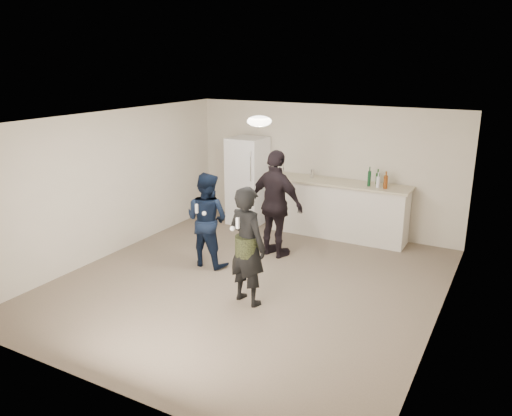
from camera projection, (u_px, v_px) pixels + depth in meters
The scene contains 21 objects.
floor at pixel (250, 282), 7.73m from camera, with size 6.00×6.00×0.00m, color #6B5B4C.
ceiling at pixel (249, 120), 7.02m from camera, with size 6.00×6.00×0.00m, color silver.
wall_back at pixel (323, 168), 9.90m from camera, with size 6.00×6.00×0.00m, color beige.
wall_front at pixel (99, 280), 4.85m from camera, with size 6.00×6.00×0.00m, color beige.
wall_left at pixel (111, 184), 8.64m from camera, with size 6.00×6.00×0.00m, color beige.
wall_right at pixel (445, 235), 6.11m from camera, with size 6.00×6.00×0.00m, color beige.
counter at pixel (338, 210), 9.62m from camera, with size 2.60×0.56×1.05m, color silver.
counter_top at pixel (340, 183), 9.46m from camera, with size 2.68×0.64×0.04m, color #C3B997.
fridge at pixel (248, 181), 10.36m from camera, with size 0.70×0.70×1.80m, color white.
fridge_handle at pixel (251, 166), 9.80m from camera, with size 0.02×0.02×0.60m, color #BCBBC0.
ceiling_dome at pixel (259, 121), 7.29m from camera, with size 0.36×0.36×0.16m, color white.
shaker at pixel (312, 174), 9.75m from camera, with size 0.08×0.08×0.17m, color silver.
man at pixel (207, 220), 8.20m from camera, with size 0.77×0.60×1.58m, color #0E1D3B.
woman at pixel (247, 246), 6.87m from camera, with size 0.62×0.41×1.69m, color black.
camo_shorts at pixel (247, 246), 6.87m from camera, with size 0.34×0.34×0.28m, color #323C1B.
spectator at pixel (276, 204), 8.54m from camera, with size 1.10×0.46×1.87m, color black.
remote_man at pixel (197, 209), 7.89m from camera, with size 0.04×0.04×0.15m, color white.
nunchuk_man at pixel (204, 213), 7.88m from camera, with size 0.07×0.07×0.07m, color white.
remote_woman at pixel (238, 223), 6.55m from camera, with size 0.04×0.04×0.15m, color white.
nunchuk_woman at pixel (232, 229), 6.65m from camera, with size 0.07×0.07×0.07m, color white.
bottle_cluster at pixel (380, 181), 9.08m from camera, with size 0.38×0.35×0.28m.
Camera 1 is at (3.48, -6.17, 3.31)m, focal length 35.00 mm.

